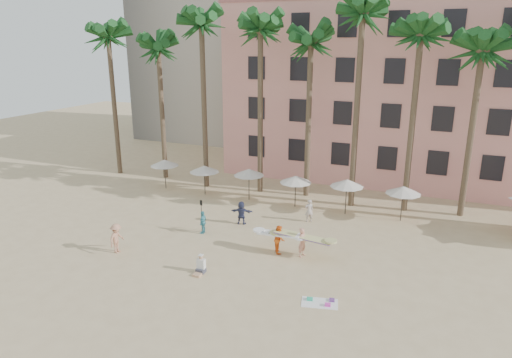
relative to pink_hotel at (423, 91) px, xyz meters
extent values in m
plane|color=#D1B789|center=(-7.00, -26.00, -8.00)|extent=(120.00, 120.00, 0.00)
cube|color=#F8A497|center=(0.00, 0.00, 0.00)|extent=(35.00, 14.00, 16.00)
cylinder|color=brown|center=(-27.00, -11.00, -1.50)|extent=(0.44, 0.44, 13.00)
cylinder|color=brown|center=(-22.00, -10.50, -2.00)|extent=(0.44, 0.44, 12.00)
cylinder|color=brown|center=(-17.00, -11.50, -1.00)|extent=(0.44, 0.44, 14.00)
cylinder|color=brown|center=(-12.00, -11.00, -1.25)|extent=(0.44, 0.44, 13.50)
cylinder|color=brown|center=(-8.00, -10.50, -1.75)|extent=(0.44, 0.44, 12.50)
cylinder|color=brown|center=(-4.00, -11.50, -0.75)|extent=(0.44, 0.44, 14.50)
cylinder|color=brown|center=(0.00, -11.00, -1.50)|extent=(0.44, 0.44, 13.00)
cylinder|color=brown|center=(4.00, -10.50, -2.00)|extent=(0.44, 0.44, 12.00)
cylinder|color=#332B23|center=(-20.00, -13.50, -6.75)|extent=(0.07, 0.07, 2.50)
cone|color=silver|center=(-20.00, -13.50, -5.65)|extent=(2.50, 2.50, 0.55)
cylinder|color=#332B23|center=(-16.00, -13.60, -6.80)|extent=(0.07, 0.07, 2.40)
cone|color=silver|center=(-16.00, -13.60, -5.75)|extent=(2.50, 2.50, 0.55)
cylinder|color=#332B23|center=(-12.00, -13.40, -6.75)|extent=(0.07, 0.07, 2.50)
cone|color=silver|center=(-12.00, -13.40, -5.65)|extent=(2.50, 2.50, 0.55)
cylinder|color=#332B23|center=(-8.00, -13.50, -6.80)|extent=(0.07, 0.07, 2.40)
cone|color=silver|center=(-8.00, -13.50, -5.75)|extent=(2.50, 2.50, 0.55)
cylinder|color=#332B23|center=(-4.00, -13.60, -6.70)|extent=(0.07, 0.07, 2.60)
cone|color=silver|center=(-4.00, -13.60, -5.55)|extent=(2.50, 2.50, 0.55)
cylinder|color=#332B23|center=(0.00, -13.40, -6.75)|extent=(0.07, 0.07, 2.50)
cone|color=silver|center=(0.00, -13.40, -5.65)|extent=(2.50, 2.50, 0.55)
cube|color=white|center=(-2.54, -26.29, -7.99)|extent=(1.98, 1.39, 0.02)
cube|color=#2AB78A|center=(-3.08, -26.21, -7.93)|extent=(0.35, 0.31, 0.10)
cube|color=#E53FBE|center=(-2.11, -26.39, -7.92)|extent=(0.32, 0.28, 0.12)
cube|color=#6B3887|center=(-2.03, -25.86, -7.94)|extent=(0.32, 0.35, 0.08)
imported|color=tan|center=(-4.90, -21.62, -7.09)|extent=(0.59, 0.75, 1.82)
cube|color=#D2D083|center=(-4.90, -21.62, -6.73)|extent=(3.44, 0.88, 0.40)
imported|color=orange|center=(-6.38, -21.67, -7.12)|extent=(1.00, 1.07, 1.75)
cube|color=white|center=(-6.38, -21.67, -6.77)|extent=(2.73, 0.85, 0.29)
imported|color=#34395B|center=(-10.41, -18.40, -7.16)|extent=(1.64, 0.84, 1.69)
imported|color=#BEAFA8|center=(-6.10, -16.12, -7.16)|extent=(0.73, 0.68, 1.68)
imported|color=tan|center=(-15.55, -25.53, -7.06)|extent=(0.76, 1.25, 1.88)
imported|color=#4CA3B1|center=(-12.12, -20.88, -7.21)|extent=(0.49, 0.97, 1.59)
cylinder|color=black|center=(-12.39, -20.59, -6.95)|extent=(0.04, 0.04, 2.10)
cube|color=black|center=(-12.39, -20.59, -5.95)|extent=(0.18, 0.03, 0.35)
cube|color=#3F3F4C|center=(-9.54, -25.81, -7.87)|extent=(0.47, 0.44, 0.25)
cube|color=tan|center=(-9.54, -26.18, -7.94)|extent=(0.42, 0.47, 0.13)
cube|color=white|center=(-9.54, -25.76, -7.47)|extent=(0.46, 0.27, 0.58)
sphere|color=tan|center=(-9.54, -25.76, -7.05)|extent=(0.25, 0.25, 0.25)
camera|label=1|loc=(2.23, -45.87, 4.46)|focal=32.00mm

